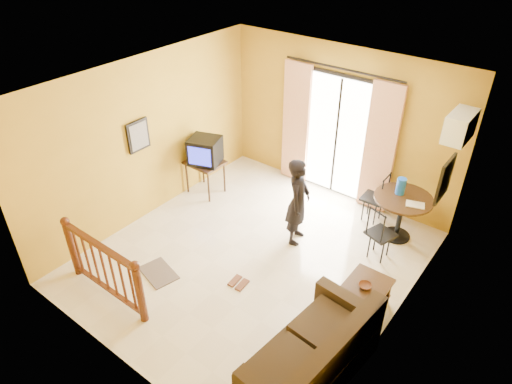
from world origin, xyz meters
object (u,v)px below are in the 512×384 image
Objects in this scene: coffee_table at (360,299)px; dining_table at (402,206)px; television at (205,151)px; sofa at (315,357)px; standing_person at (298,202)px.

dining_table is at bearing 98.20° from coffee_table.
sofa is (3.73, -2.20, -0.57)m from television.
coffee_table is at bearing -136.55° from standing_person.
coffee_table is at bearing 95.95° from sofa.
coffee_table is 1.18m from sofa.
television is 0.45× the size of standing_person.
sofa is (0.29, -3.13, -0.29)m from dining_table.
television is 2.15m from standing_person.
sofa is at bearing -84.73° from dining_table.
dining_table is 0.49× the size of sofa.
coffee_table is at bearing -81.80° from dining_table.
coffee_table is (0.28, -1.95, -0.33)m from dining_table.
standing_person is at bearing -139.95° from dining_table.
television is 3.90m from coffee_table.
television is 3.57m from dining_table.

